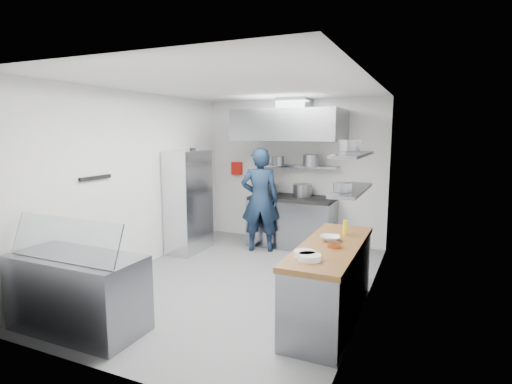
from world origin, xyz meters
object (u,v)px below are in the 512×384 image
at_px(chef, 260,200).
at_px(display_case, 78,293).
at_px(gas_range, 292,223).
at_px(wire_rack, 189,201).

xyz_separation_m(chef, display_case, (-0.66, -3.56, -0.53)).
bearing_deg(gas_range, wire_rack, -146.62).
relative_size(chef, display_case, 1.27).
xyz_separation_m(wire_rack, display_case, (0.53, -3.03, -0.50)).
bearing_deg(gas_range, display_case, -105.02).
distance_m(gas_range, wire_rack, 2.01).
bearing_deg(chef, display_case, 59.88).
height_order(chef, wire_rack, chef).
bearing_deg(wire_rack, chef, 24.14).
xyz_separation_m(gas_range, chef, (-0.44, -0.54, 0.50)).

